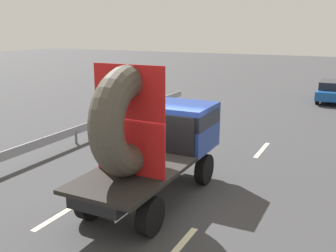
{
  "coord_description": "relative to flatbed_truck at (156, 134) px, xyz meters",
  "views": [
    {
      "loc": [
        4.6,
        -8.56,
        4.57
      ],
      "look_at": [
        -0.12,
        0.82,
        1.87
      ],
      "focal_mm": 40.79,
      "sensor_mm": 36.0,
      "label": 1
    }
  ],
  "objects": [
    {
      "name": "ground_plane",
      "position": [
        0.12,
        -0.12,
        -1.81
      ],
      "size": [
        120.0,
        120.0,
        0.0
      ],
      "primitive_type": "plane",
      "color": "#38383A"
    },
    {
      "name": "flatbed_truck",
      "position": [
        0.0,
        0.0,
        0.0
      ],
      "size": [
        2.02,
        5.22,
        3.78
      ],
      "color": "black",
      "rests_on": "ground_plane"
    },
    {
      "name": "distant_sedan",
      "position": [
        3.31,
        17.45,
        -1.1
      ],
      "size": [
        1.76,
        4.11,
        1.34
      ],
      "color": "black",
      "rests_on": "ground_plane"
    },
    {
      "name": "guardrail",
      "position": [
        -5.31,
        4.96,
        -1.28
      ],
      "size": [
        0.1,
        16.21,
        0.71
      ],
      "color": "gray",
      "rests_on": "ground_plane"
    },
    {
      "name": "lane_dash_left_near",
      "position": [
        -1.66,
        -1.93,
        -1.81
      ],
      "size": [
        0.16,
        2.13,
        0.01
      ],
      "primitive_type": "cube",
      "rotation": [
        0.0,
        0.0,
        1.57
      ],
      "color": "beige",
      "rests_on": "ground_plane"
    },
    {
      "name": "lane_dash_left_far",
      "position": [
        -1.66,
        5.75,
        -1.81
      ],
      "size": [
        0.16,
        2.26,
        0.01
      ],
      "primitive_type": "cube",
      "rotation": [
        0.0,
        0.0,
        1.57
      ],
      "color": "beige",
      "rests_on": "ground_plane"
    },
    {
      "name": "lane_dash_right_far",
      "position": [
        1.66,
        5.49,
        -1.81
      ],
      "size": [
        0.16,
        2.04,
        0.01
      ],
      "primitive_type": "cube",
      "rotation": [
        0.0,
        0.0,
        1.57
      ],
      "color": "beige",
      "rests_on": "ground_plane"
    }
  ]
}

